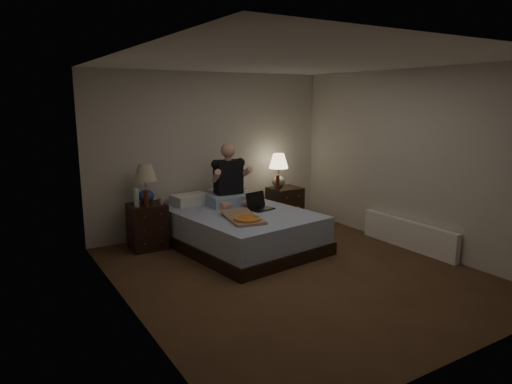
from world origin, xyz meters
TOP-DOWN VIEW (x-y plane):
  - floor at (0.00, 0.00)m, footprint 4.00×4.50m
  - ceiling at (0.00, 0.00)m, footprint 4.00×4.50m
  - wall_back at (0.00, 2.25)m, footprint 4.00×0.00m
  - wall_front at (0.00, -2.25)m, footprint 4.00×0.00m
  - wall_left at (-2.00, 0.00)m, footprint 0.00×4.50m
  - wall_right at (2.00, 0.00)m, footprint 0.00×4.50m
  - bed at (-0.07, 1.20)m, footprint 1.84×2.30m
  - nightstand_left at (-1.22, 1.84)m, footprint 0.50×0.45m
  - nightstand_right at (1.13, 1.83)m, footprint 0.50×0.45m
  - lamp_left at (-1.19, 1.93)m, footprint 0.37×0.37m
  - lamp_right at (1.07, 1.92)m, footprint 0.36×0.36m
  - water_bottle at (-1.39, 1.75)m, footprint 0.07×0.07m
  - soda_can at (-1.06, 1.72)m, footprint 0.07×0.07m
  - beer_bottle_left at (-1.28, 1.65)m, footprint 0.06×0.06m
  - beer_bottle_right at (0.94, 1.75)m, footprint 0.06×0.06m
  - person at (-0.01, 1.63)m, footprint 0.69×0.56m
  - laptop at (0.23, 1.13)m, footprint 0.39×0.35m
  - pizza_box at (-0.30, 0.63)m, footprint 0.52×0.82m
  - radiator at (1.93, -0.09)m, footprint 0.10×1.60m

SIDE VIEW (x-z plane):
  - floor at x=0.00m, z-range 0.00..0.00m
  - radiator at x=1.93m, z-range 0.00..0.40m
  - bed at x=-0.07m, z-range 0.00..0.53m
  - nightstand_left at x=-1.22m, z-range 0.00..0.64m
  - nightstand_right at x=1.13m, z-range 0.00..0.64m
  - pizza_box at x=-0.30m, z-range 0.53..0.61m
  - laptop at x=0.23m, z-range 0.53..0.77m
  - soda_can at x=-1.06m, z-range 0.64..0.74m
  - beer_bottle_left at x=-1.28m, z-range 0.64..0.87m
  - beer_bottle_right at x=0.94m, z-range 0.64..0.87m
  - water_bottle at x=-1.39m, z-range 0.64..0.89m
  - lamp_left at x=-1.19m, z-range 0.64..1.20m
  - lamp_right at x=1.07m, z-range 0.64..1.20m
  - person at x=-0.01m, z-range 0.53..1.46m
  - wall_back at x=0.00m, z-range 0.00..2.50m
  - wall_front at x=0.00m, z-range 0.00..2.50m
  - wall_left at x=-2.00m, z-range 0.00..2.50m
  - wall_right at x=2.00m, z-range 0.00..2.50m
  - ceiling at x=0.00m, z-range 2.50..2.50m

